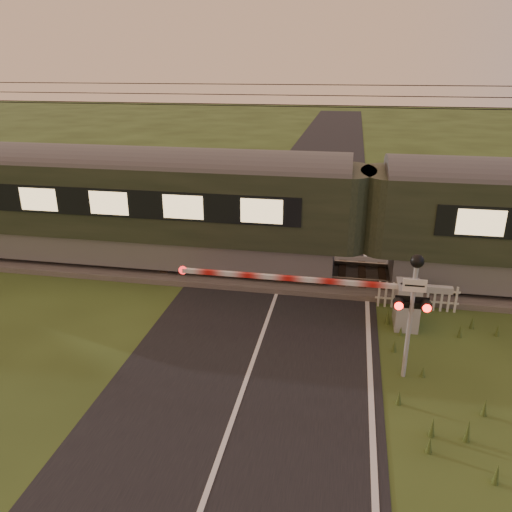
% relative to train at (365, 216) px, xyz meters
% --- Properties ---
extents(ground, '(160.00, 160.00, 0.00)m').
position_rel_train_xyz_m(ground, '(-2.55, -6.50, -2.18)').
color(ground, '#2D3C17').
rests_on(ground, ground).
extents(road, '(6.00, 140.00, 0.03)m').
position_rel_train_xyz_m(road, '(-2.53, -6.73, -2.17)').
color(road, black).
rests_on(road, ground).
extents(track_bed, '(140.00, 3.40, 0.39)m').
position_rel_train_xyz_m(track_bed, '(-2.55, 0.00, -2.11)').
color(track_bed, '#47423D').
rests_on(track_bed, ground).
extents(overhead_wires, '(120.00, 0.62, 0.62)m').
position_rel_train_xyz_m(overhead_wires, '(-2.55, 0.00, 3.55)').
color(overhead_wires, black).
rests_on(overhead_wires, ground).
extents(train, '(40.70, 2.81, 3.79)m').
position_rel_train_xyz_m(train, '(0.00, 0.00, 0.00)').
color(train, slate).
rests_on(train, ground).
extents(boom_gate, '(7.52, 0.95, 1.26)m').
position_rel_train_xyz_m(boom_gate, '(0.83, -2.93, -1.49)').
color(boom_gate, gray).
rests_on(boom_gate, ground).
extents(crossing_signal, '(0.76, 0.33, 2.97)m').
position_rel_train_xyz_m(crossing_signal, '(0.94, -5.41, -0.13)').
color(crossing_signal, gray).
rests_on(crossing_signal, ground).
extents(picket_fence, '(2.34, 0.07, 0.80)m').
position_rel_train_xyz_m(picket_fence, '(1.58, -1.89, -1.78)').
color(picket_fence, silver).
rests_on(picket_fence, ground).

